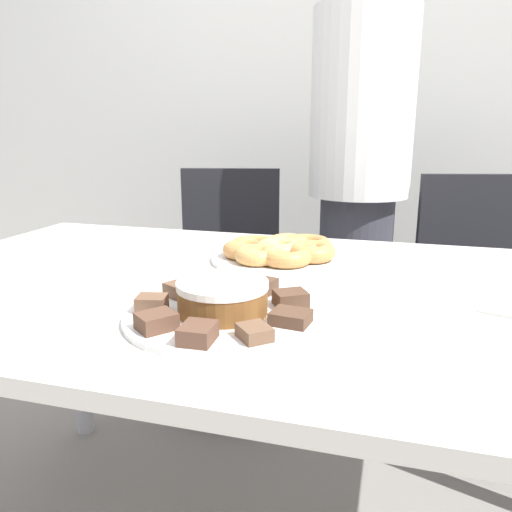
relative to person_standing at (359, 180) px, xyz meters
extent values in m
cube|color=silver|center=(-0.16, 0.63, 0.42)|extent=(8.00, 0.05, 2.60)
cube|color=silver|center=(-0.16, -0.94, -0.14)|extent=(1.58, 0.96, 0.03)
cylinder|color=silver|center=(-0.89, -0.53, -0.52)|extent=(0.06, 0.06, 0.72)
cylinder|color=#383842|center=(0.00, 0.00, -0.47)|extent=(0.28, 0.28, 0.82)
cylinder|color=white|center=(0.00, 0.00, 0.27)|extent=(0.37, 0.37, 0.65)
cylinder|color=black|center=(-0.46, -0.19, -0.87)|extent=(0.44, 0.44, 0.01)
cylinder|color=#262626|center=(-0.46, -0.19, -0.65)|extent=(0.06, 0.06, 0.44)
cube|color=black|center=(-0.46, -0.19, -0.41)|extent=(0.52, 0.52, 0.04)
cube|color=black|center=(-0.51, 0.01, -0.18)|extent=(0.39, 0.11, 0.42)
cylinder|color=black|center=(0.46, -0.19, -0.87)|extent=(0.44, 0.44, 0.01)
cylinder|color=#262626|center=(0.46, -0.19, -0.65)|extent=(0.06, 0.06, 0.44)
cube|color=black|center=(0.46, -0.19, -0.41)|extent=(0.54, 0.54, 0.04)
cube|color=black|center=(0.41, 0.01, -0.18)|extent=(0.39, 0.13, 0.42)
cylinder|color=white|center=(-0.13, -1.15, -0.12)|extent=(0.33, 0.33, 0.01)
cylinder|color=white|center=(-0.12, -0.75, -0.12)|extent=(0.33, 0.33, 0.01)
cylinder|color=brown|center=(-0.13, -1.15, -0.10)|extent=(0.15, 0.15, 0.04)
cylinder|color=white|center=(-0.13, -1.15, -0.07)|extent=(0.15, 0.15, 0.01)
cube|color=brown|center=(-0.12, -1.27, -0.10)|extent=(0.05, 0.06, 0.03)
cube|color=brown|center=(-0.05, -1.24, -0.11)|extent=(0.06, 0.07, 0.02)
cube|color=#513828|center=(-0.01, -1.17, -0.11)|extent=(0.07, 0.06, 0.02)
cube|color=#513828|center=(-0.03, -1.08, -0.10)|extent=(0.07, 0.07, 0.03)
cube|color=#513828|center=(-0.09, -1.03, -0.10)|extent=(0.06, 0.06, 0.03)
cube|color=brown|center=(-0.17, -1.04, -0.10)|extent=(0.06, 0.07, 0.03)
cube|color=brown|center=(-0.24, -1.09, -0.10)|extent=(0.06, 0.06, 0.03)
cube|color=brown|center=(-0.25, -1.17, -0.10)|extent=(0.06, 0.05, 0.03)
cube|color=brown|center=(-0.20, -1.25, -0.10)|extent=(0.07, 0.07, 0.03)
torus|color=#E5AD66|center=(-0.12, -0.75, -0.10)|extent=(0.12, 0.12, 0.04)
torus|color=tan|center=(-0.16, -0.82, -0.10)|extent=(0.11, 0.11, 0.04)
torus|color=#D18E4C|center=(-0.09, -0.81, -0.10)|extent=(0.12, 0.12, 0.04)
torus|color=#D18E4C|center=(-0.04, -0.76, -0.10)|extent=(0.11, 0.11, 0.04)
torus|color=#C68447|center=(-0.07, -0.69, -0.10)|extent=(0.13, 0.13, 0.04)
torus|color=tan|center=(-0.12, -0.67, -0.10)|extent=(0.10, 0.10, 0.03)
torus|color=#D18E4C|center=(-0.20, -0.70, -0.10)|extent=(0.12, 0.12, 0.03)
torus|color=#C68447|center=(-0.20, -0.78, -0.10)|extent=(0.11, 0.11, 0.04)
camera|label=1|loc=(0.14, -1.90, 0.19)|focal=35.00mm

